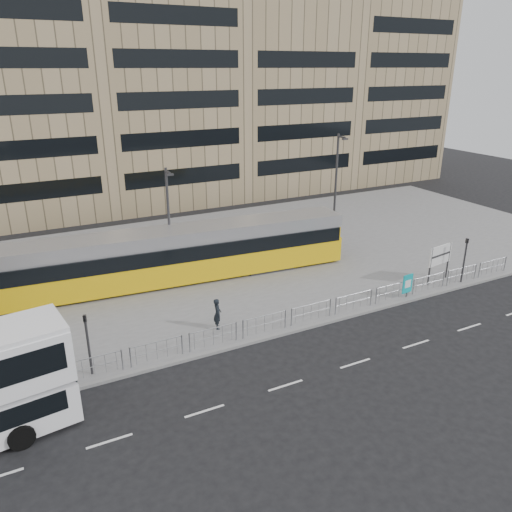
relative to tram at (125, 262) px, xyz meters
name	(u,v)px	position (x,y,z in m)	size (l,w,h in m)	color
ground	(280,336)	(5.91, -9.87, -1.96)	(120.00, 120.00, 0.00)	black
plaza	(200,263)	(5.91, 2.13, -1.89)	(64.00, 24.00, 0.15)	slate
kerb	(280,335)	(5.91, -9.82, -1.89)	(64.00, 0.25, 0.17)	gray
building_row	(131,75)	(7.46, 24.40, 10.95)	(70.40, 18.40, 31.20)	maroon
pedestrian_barrier	(307,309)	(7.91, -9.37, -0.98)	(32.07, 0.07, 1.10)	#999CA2
road_markings	(339,369)	(6.91, -13.87, -1.96)	(62.00, 0.12, 0.01)	white
tram	(125,262)	(0.00, 0.00, 0.00)	(30.78, 5.40, 3.61)	#EAB80C
station_sign	(440,257)	(18.93, -8.49, -0.04)	(2.20, 0.43, 2.55)	#2D2D30
ad_panel	(408,284)	(15.28, -9.47, -0.91)	(0.82, 0.14, 1.54)	#2D2D30
pedestrian	(217,314)	(3.16, -7.70, -0.92)	(0.65, 0.42, 1.77)	black
traffic_light_west	(87,337)	(-3.87, -9.05, 0.16)	(0.21, 0.24, 3.10)	#2D2D30
traffic_light_east	(465,255)	(20.24, -9.37, 0.16)	(0.17, 0.20, 3.10)	#2D2D30
lamp_post_west	(169,218)	(3.36, 0.85, 2.29)	(0.45, 1.04, 7.46)	#2D2D30
lamp_post_east	(336,185)	(17.31, 1.30, 2.95)	(0.45, 1.04, 8.78)	#2D2D30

